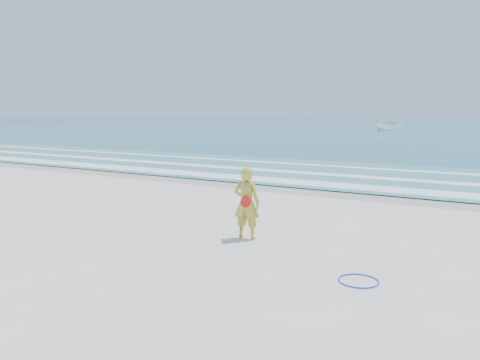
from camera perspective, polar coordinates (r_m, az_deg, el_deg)
The scene contains 10 objects.
ground at distance 10.28m, azimuth -10.94°, elevation -8.37°, with size 400.00×400.00×0.00m, color silver.
wet_sand at distance 17.87m, azimuth 8.36°, elevation -1.18°, with size 400.00×2.40×0.00m, color #B2A893.
ocean at distance 112.61m, azimuth 27.03°, elevation 5.95°, with size 400.00×190.00×0.04m, color #19727F.
shallow at distance 22.54m, azimuth 13.12°, elevation 0.76°, with size 400.00×10.00×0.01m, color #59B7AD.
foam_near at distance 19.06m, azimuth 9.83°, elevation -0.47°, with size 400.00×1.40×0.01m, color white.
foam_mid at distance 21.78m, azimuth 12.50°, elevation 0.55°, with size 400.00×0.90×0.01m, color white.
foam_far at distance 24.92m, azimuth 14.82°, elevation 1.43°, with size 400.00×0.60×0.01m, color white.
hoop at distance 8.57m, azimuth 14.25°, elevation -11.82°, with size 0.71×0.71×0.03m, color #0E39FF.
boat at distance 75.29m, azimuth 18.00°, elevation 6.40°, with size 1.73×4.60×1.78m, color white.
woman at distance 10.78m, azimuth 0.81°, elevation -2.84°, with size 0.67×0.49×1.68m.
Camera 1 is at (6.53, -7.38, 2.93)m, focal length 35.00 mm.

